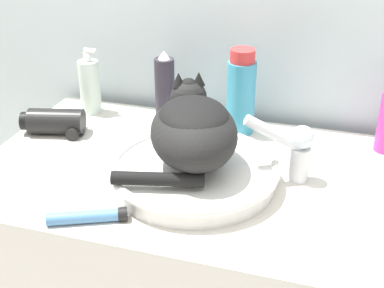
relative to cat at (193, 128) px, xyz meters
name	(u,v)px	position (x,y,z in m)	size (l,w,h in m)	color
sink_basin	(194,172)	(0.00, -0.01, -0.10)	(0.37, 0.37, 0.05)	silver
cat	(193,128)	(0.00, 0.00, 0.00)	(0.27, 0.30, 0.17)	black
faucet	(295,148)	(0.21, 0.07, -0.05)	(0.15, 0.08, 0.16)	silver
soap_pump_bottle	(90,86)	(-0.39, 0.28, -0.05)	(0.06, 0.06, 0.19)	silver
hairspray_can_black	(165,89)	(-0.16, 0.28, -0.04)	(0.05, 0.05, 0.20)	#28232D
mouthwash_bottle	(241,93)	(0.04, 0.28, -0.02)	(0.07, 0.07, 0.22)	teal
cream_tube	(89,217)	(-0.15, -0.21, -0.12)	(0.15, 0.09, 0.03)	#4C7FB2
hair_dryer	(57,122)	(-0.41, 0.13, -0.10)	(0.17, 0.11, 0.07)	black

